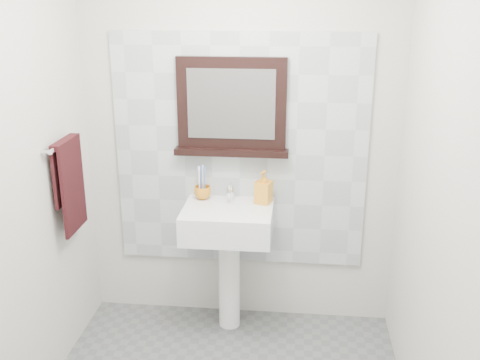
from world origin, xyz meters
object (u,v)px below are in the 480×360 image
hand_towel (69,178)px  pedestal_sink (228,235)px  framed_mirror (232,109)px  toothbrush_cup (203,193)px  soap_dispenser (264,187)px

hand_towel → pedestal_sink: bearing=15.8°
framed_mirror → pedestal_sink: bearing=-91.2°
toothbrush_cup → soap_dispenser: size_ratio=0.51×
pedestal_sink → framed_mirror: 0.78m
hand_towel → framed_mirror: bearing=26.1°
pedestal_sink → toothbrush_cup: bearing=143.5°
pedestal_sink → soap_dispenser: bearing=25.3°
pedestal_sink → soap_dispenser: size_ratio=4.59×
soap_dispenser → framed_mirror: size_ratio=0.29×
soap_dispenser → toothbrush_cup: bearing=-166.6°
pedestal_sink → hand_towel: size_ratio=1.75×
soap_dispenser → hand_towel: size_ratio=0.38×
pedestal_sink → soap_dispenser: soap_dispenser is taller
soap_dispenser → hand_towel: bearing=-144.2°
pedestal_sink → hand_towel: 1.02m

